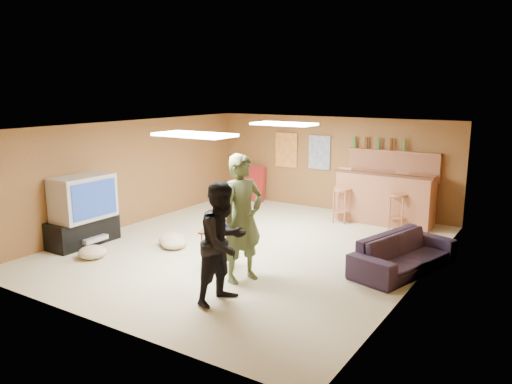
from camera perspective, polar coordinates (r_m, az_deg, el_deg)
The scene contains 32 objects.
ground at distance 9.15m, azimuth -0.68°, elevation -6.36°, with size 7.00×7.00×0.00m, color #BAB28E.
ceiling at distance 8.72m, azimuth -0.72°, elevation 7.52°, with size 6.00×7.00×0.02m, color silver.
wall_back at distance 11.90m, azimuth 8.61°, elevation 3.21°, with size 6.00×0.02×2.20m, color brown.
wall_front at distance 6.33m, azimuth -18.45°, elevation -4.89°, with size 6.00×0.02×2.20m, color brown.
wall_left at distance 10.78m, azimuth -14.15°, elevation 2.10°, with size 0.02×7.00×2.20m, color brown.
wall_right at distance 7.68m, azimuth 18.37°, elevation -2.00°, with size 0.02×7.00×2.20m, color brown.
tv_stand at distance 9.81m, azimuth -19.15°, elevation -4.25°, with size 0.55×1.30×0.50m, color black.
dvd_box at distance 9.67m, azimuth -18.29°, elevation -5.04°, with size 0.35×0.50×0.08m, color #B2B2B7.
tv_body at distance 9.60m, azimuth -19.15°, elevation -0.59°, with size 0.60×1.10×0.80m, color #B2B2B7.
tv_screen at distance 9.36m, azimuth -17.97°, elevation -0.81°, with size 0.02×0.95×0.65m, color navy.
bar_counter at distance 10.97m, azimuth 14.50°, elevation -0.69°, with size 2.00×0.60×1.10m, color #975536.
bar_lip at distance 10.63m, azimuth 14.23°, elevation 1.96°, with size 2.10×0.12×0.05m, color #422315.
bar_shelf at distance 11.23m, azimuth 15.48°, elevation 4.47°, with size 2.00×0.18×0.05m, color #975536.
bar_backing at distance 11.29m, azimuth 15.42°, elevation 2.97°, with size 2.00×0.14×0.60m, color #975536.
poster_left at distance 12.37m, azimuth 3.48°, elevation 4.81°, with size 0.60×0.03×0.85m, color #BF3F26.
poster_right at distance 11.96m, azimuth 7.25°, elevation 4.50°, with size 0.55×0.03×0.80m, color #334C99.
folding_chair_stack at distance 12.78m, azimuth -0.06°, elevation 0.97°, with size 0.50×0.14×0.90m, color maroon.
ceiling_panel_front at distance 7.51m, azimuth -7.05°, elevation 6.51°, with size 1.20×0.60×0.04m, color white.
ceiling_panel_back at distance 9.74m, azimuth 3.20°, elevation 7.77°, with size 1.20×0.60×0.04m, color white.
person_olive at distance 7.38m, azimuth -1.53°, elevation -3.05°, with size 0.70×0.46×1.92m, color #4A5732.
person_black at distance 6.68m, azimuth -3.75°, elevation -5.82°, with size 0.81×0.63×1.66m, color black.
sofa at distance 8.27m, azimuth 16.56°, elevation -6.74°, with size 1.98×0.77×0.58m, color black.
tray_table at distance 8.00m, azimuth -4.38°, elevation -6.62°, with size 0.50×0.40×0.65m, color #422315.
cup_red_near at distance 8.03m, azimuth -4.90°, elevation -3.68°, with size 0.09×0.09×0.12m, color #B1180B.
cup_red_far at distance 7.80m, azimuth -4.36°, elevation -4.19°, with size 0.08×0.08×0.11m, color #B1180B.
cup_blue at distance 7.88m, azimuth -3.42°, elevation -4.00°, with size 0.08×0.08×0.11m, color navy.
bar_stool_left at distance 10.84m, azimuth 9.80°, elevation -0.39°, with size 0.38×0.38×1.19m, color #975536, non-canonical shape.
bar_stool_right at distance 10.57m, azimuth 15.98°, elevation -0.94°, with size 0.38×0.38×1.21m, color #975536, non-canonical shape.
cushion_near_tv at distance 9.36m, azimuth -9.52°, elevation -5.37°, with size 0.51×0.51×0.23m, color tan.
cushion_mid at distance 9.18m, azimuth -9.37°, elevation -5.78°, with size 0.45×0.45×0.20m, color tan.
cushion_far at distance 9.01m, azimuth -18.18°, elevation -6.55°, with size 0.48×0.48×0.21m, color tan.
bottle_row at distance 11.30m, azimuth 13.84°, elevation 5.39°, with size 1.20×0.08×0.26m, color #3F7233, non-canonical shape.
Camera 1 is at (4.78, -7.26, 2.85)m, focal length 35.00 mm.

